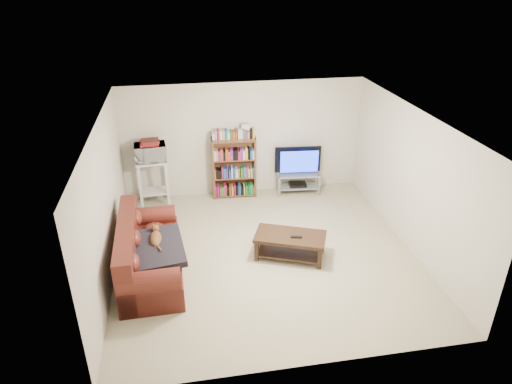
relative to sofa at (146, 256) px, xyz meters
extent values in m
plane|color=#C1B58F|center=(1.98, 0.21, -0.32)|extent=(5.00, 5.00, 0.00)
plane|color=white|center=(1.98, 0.21, 2.08)|extent=(5.00, 5.00, 0.00)
plane|color=silver|center=(1.98, 2.71, 0.88)|extent=(5.00, 0.00, 5.00)
plane|color=silver|center=(1.98, -2.29, 0.88)|extent=(5.00, 0.00, 5.00)
plane|color=silver|center=(-0.52, 0.21, 0.88)|extent=(0.00, 5.00, 5.00)
plane|color=silver|center=(4.48, 0.21, 0.88)|extent=(0.00, 5.00, 5.00)
cube|color=#5A1F17|center=(0.08, 0.00, -0.12)|extent=(0.98, 2.16, 0.41)
cube|color=#5A1F17|center=(-0.25, -0.01, 0.15)|extent=(0.32, 2.14, 0.89)
cube|color=#5A1F17|center=(0.11, -0.94, -0.06)|extent=(0.88, 0.26, 0.53)
cube|color=#5A1F17|center=(0.06, 0.95, -0.06)|extent=(0.88, 0.26, 0.53)
cube|color=black|center=(0.19, -0.14, 0.22)|extent=(0.94, 1.15, 0.19)
cube|color=black|center=(2.37, 0.06, 0.07)|extent=(1.30, 0.98, 0.06)
cube|color=black|center=(2.37, 0.06, -0.22)|extent=(1.17, 0.88, 0.03)
cube|color=black|center=(1.80, 0.04, -0.14)|extent=(0.09, 0.09, 0.37)
cube|color=black|center=(2.77, -0.36, -0.14)|extent=(0.09, 0.09, 0.37)
cube|color=black|center=(1.97, 0.47, -0.14)|extent=(0.09, 0.09, 0.37)
cube|color=black|center=(2.94, 0.07, -0.14)|extent=(0.09, 0.09, 0.37)
cube|color=black|center=(2.45, -0.03, 0.12)|extent=(0.20, 0.10, 0.02)
cube|color=#999EA3|center=(3.12, 2.42, 0.12)|extent=(0.94, 0.48, 0.03)
cube|color=#999EA3|center=(3.12, 2.42, -0.17)|extent=(0.90, 0.46, 0.02)
cube|color=gray|center=(2.68, 2.28, -0.09)|extent=(0.05, 0.05, 0.46)
cube|color=gray|center=(3.53, 2.22, -0.09)|extent=(0.05, 0.05, 0.46)
cube|color=gray|center=(2.71, 2.63, -0.09)|extent=(0.05, 0.05, 0.46)
cube|color=gray|center=(3.56, 2.57, -0.09)|extent=(0.05, 0.05, 0.46)
imported|color=black|center=(3.12, 2.42, 0.42)|extent=(0.99, 0.21, 0.57)
cube|color=black|center=(3.12, 2.42, -0.13)|extent=(0.38, 0.28, 0.06)
cube|color=brown|center=(1.31, 2.53, 0.34)|extent=(0.05, 0.28, 1.31)
cube|color=brown|center=(2.18, 2.49, 0.34)|extent=(0.05, 0.28, 1.31)
cube|color=brown|center=(1.75, 2.51, 0.98)|extent=(0.92, 0.33, 0.03)
cube|color=maroon|center=(1.55, 2.52, 1.03)|extent=(0.27, 0.21, 0.07)
cube|color=silver|center=(0.08, 2.40, 0.64)|extent=(0.64, 0.49, 0.04)
cube|color=silver|center=(0.08, 2.40, -0.02)|extent=(0.58, 0.44, 0.03)
cube|color=silver|center=(-0.17, 2.19, 0.15)|extent=(0.05, 0.05, 0.94)
cube|color=silver|center=(0.36, 2.23, 0.15)|extent=(0.05, 0.05, 0.94)
cube|color=silver|center=(-0.20, 2.56, 0.15)|extent=(0.05, 0.05, 0.94)
cube|color=silver|center=(0.33, 2.60, 0.15)|extent=(0.05, 0.05, 0.94)
imported|color=silver|center=(0.08, 2.40, 0.83)|extent=(0.63, 0.45, 0.34)
cube|color=maroon|center=(0.08, 2.40, 1.02)|extent=(0.38, 0.34, 0.05)
camera|label=1|loc=(0.69, -6.23, 4.13)|focal=32.00mm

